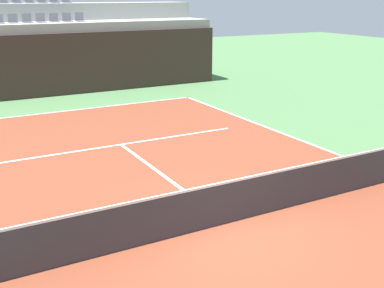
{
  "coord_description": "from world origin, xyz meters",
  "views": [
    {
      "loc": [
        -5.17,
        -7.81,
        4.69
      ],
      "look_at": [
        0.22,
        2.0,
        1.2
      ],
      "focal_mm": 45.09,
      "sensor_mm": 36.0,
      "label": 1
    }
  ],
  "objects": [
    {
      "name": "baseline_far",
      "position": [
        0.0,
        11.95,
        0.01
      ],
      "size": [
        11.0,
        0.1,
        0.0
      ],
      "primitive_type": "cube",
      "color": "white",
      "rests_on": "court_surface"
    },
    {
      "name": "ground_plane",
      "position": [
        0.0,
        0.0,
        0.0
      ],
      "size": [
        80.0,
        80.0,
        0.0
      ],
      "primitive_type": "plane",
      "color": "#477042"
    },
    {
      "name": "stands_tier_lower",
      "position": [
        0.0,
        16.76,
        1.68
      ],
      "size": [
        17.58,
        2.4,
        3.37
      ],
      "primitive_type": "cube",
      "color": "#9E9E99",
      "rests_on": "ground_plane"
    },
    {
      "name": "tennis_net",
      "position": [
        0.0,
        0.0,
        0.51
      ],
      "size": [
        11.08,
        0.08,
        1.07
      ],
      "color": "black",
      "rests_on": "court_surface"
    },
    {
      "name": "back_wall",
      "position": [
        0.0,
        15.41,
        1.47
      ],
      "size": [
        17.58,
        0.3,
        2.93
      ],
      "primitive_type": "cube",
      "color": "#33231E",
      "rests_on": "ground_plane"
    },
    {
      "name": "court_surface",
      "position": [
        0.0,
        0.0,
        0.01
      ],
      "size": [
        11.0,
        24.0,
        0.01
      ],
      "primitive_type": "cube",
      "color": "brown",
      "rests_on": "ground_plane"
    },
    {
      "name": "centre_service_line",
      "position": [
        0.0,
        3.2,
        0.01
      ],
      "size": [
        0.1,
        6.4,
        0.0
      ],
      "primitive_type": "cube",
      "color": "white",
      "rests_on": "court_surface"
    },
    {
      "name": "seating_row_lower",
      "position": [
        0.0,
        16.85,
        3.49
      ],
      "size": [
        4.29,
        0.44,
        0.44
      ],
      "color": "slate",
      "rests_on": "stands_tier_lower"
    },
    {
      "name": "service_line_far",
      "position": [
        0.0,
        6.4,
        0.01
      ],
      "size": [
        8.26,
        0.1,
        0.0
      ],
      "primitive_type": "cube",
      "color": "white",
      "rests_on": "court_surface"
    },
    {
      "name": "seating_row_upper",
      "position": [
        0.0,
        19.25,
        4.36
      ],
      "size": [
        4.29,
        0.44,
        0.44
      ],
      "color": "slate",
      "rests_on": "stands_tier_upper"
    },
    {
      "name": "stands_tier_upper",
      "position": [
        0.0,
        19.16,
        2.12
      ],
      "size": [
        17.58,
        2.4,
        4.23
      ],
      "primitive_type": "cube",
      "color": "#9E9E99",
      "rests_on": "ground_plane"
    }
  ]
}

